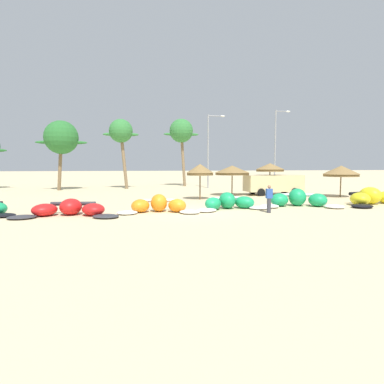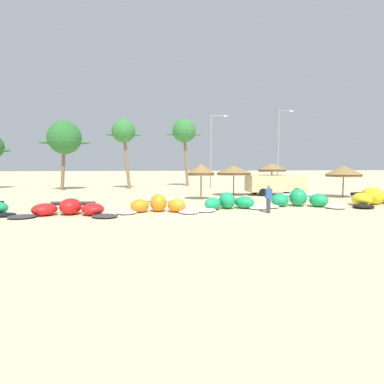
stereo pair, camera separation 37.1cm
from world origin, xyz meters
name	(u,v)px [view 1 (the left image)]	position (x,y,z in m)	size (l,w,h in m)	color
ground_plane	(189,211)	(0.00, 0.00, 0.00)	(260.00, 260.00, 0.00)	beige
kite_left	(69,209)	(-6.76, -0.45, 0.35)	(6.00, 3.04, 0.91)	#333338
kite_left_of_center	(159,205)	(-1.81, 0.01, 0.40)	(4.96, 2.49, 1.05)	white
kite_center	(229,203)	(2.66, 0.63, 0.40)	(5.07, 2.71, 1.05)	white
kite_right_of_center	(298,200)	(7.63, 1.09, 0.46)	(5.57, 3.24, 1.19)	white
kite_right	(374,198)	(13.41, 1.14, 0.47)	(6.37, 3.68, 1.22)	black
beach_umbrella_near_van	(200,170)	(1.98, 6.52, 2.40)	(2.21, 2.21, 2.86)	brown
beach_umbrella_middle	(232,170)	(5.49, 9.29, 2.30)	(3.17, 3.17, 2.72)	brown
beach_umbrella_near_palms	(270,167)	(9.16, 9.42, 2.55)	(2.62, 2.62, 2.94)	brown
beach_umbrella_outermost	(341,171)	(14.36, 6.39, 2.26)	(3.04, 3.04, 2.72)	brown
parked_van	(272,183)	(9.40, 9.44, 1.09)	(5.25, 2.37, 1.84)	beige
person_near_kites	(269,199)	(4.49, -1.33, 0.82)	(0.36, 0.24, 1.62)	#383842
palm_left	(61,138)	(-10.95, 18.45, 5.69)	(5.42, 3.62, 7.56)	brown
palm_left_of_gap	(121,132)	(-4.66, 19.64, 6.52)	(4.05, 2.70, 8.02)	#7F6647
palm_center_left	(181,132)	(2.83, 23.04, 7.03)	(4.56, 3.04, 8.68)	#7F6647
lamppost_west	(210,147)	(5.71, 19.24, 4.94)	(2.14, 0.24, 8.74)	gray
lamppost_west_center	(276,144)	(14.29, 19.47, 5.34)	(1.99, 0.24, 9.56)	gray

